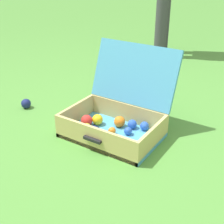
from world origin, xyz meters
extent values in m
plane|color=#4C8C38|center=(0.00, 0.00, 0.00)|extent=(16.00, 16.00, 0.00)
cube|color=#4799C6|center=(-0.01, 0.06, 0.01)|extent=(0.55, 0.37, 0.03)
cube|color=tan|center=(-0.27, 0.06, 0.07)|extent=(0.02, 0.37, 0.14)
cube|color=tan|center=(0.26, 0.06, 0.07)|extent=(0.02, 0.37, 0.14)
cube|color=tan|center=(-0.01, -0.11, 0.07)|extent=(0.51, 0.02, 0.14)
cube|color=tan|center=(-0.01, 0.24, 0.07)|extent=(0.51, 0.02, 0.14)
cube|color=#4799C6|center=(-0.01, 0.31, 0.32)|extent=(0.55, 0.15, 0.35)
cube|color=black|center=(-0.01, -0.13, 0.08)|extent=(0.11, 0.02, 0.02)
sphere|color=orange|center=(-0.01, 0.15, 0.06)|extent=(0.07, 0.07, 0.07)
sphere|color=yellow|center=(-0.14, 0.10, 0.06)|extent=(0.07, 0.07, 0.07)
sphere|color=#CCDB38|center=(-0.15, 0.00, 0.05)|extent=(0.05, 0.05, 0.05)
sphere|color=red|center=(-0.19, 0.05, 0.06)|extent=(0.07, 0.07, 0.07)
sphere|color=navy|center=(-0.06, -0.05, 0.06)|extent=(0.08, 0.08, 0.08)
sphere|color=blue|center=(0.06, 0.17, 0.05)|extent=(0.06, 0.06, 0.06)
sphere|color=red|center=(0.18, -0.04, 0.05)|extent=(0.05, 0.05, 0.05)
sphere|color=blue|center=(0.08, 0.10, 0.05)|extent=(0.05, 0.05, 0.05)
sphere|color=orange|center=(0.00, 0.05, 0.05)|extent=(0.05, 0.05, 0.05)
sphere|color=blue|center=(0.14, 0.20, 0.05)|extent=(0.05, 0.05, 0.05)
sphere|color=#CCDB38|center=(0.13, -0.06, 0.06)|extent=(0.06, 0.06, 0.06)
sphere|color=navy|center=(-0.72, 0.06, 0.03)|extent=(0.07, 0.07, 0.07)
cylinder|color=#3D3D42|center=(-0.52, 1.88, 0.43)|extent=(0.12, 0.12, 0.87)
cylinder|color=#3D3D42|center=(-0.47, 1.70, 0.43)|extent=(0.12, 0.12, 0.87)
camera|label=1|loc=(0.84, -1.26, 0.96)|focal=49.57mm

